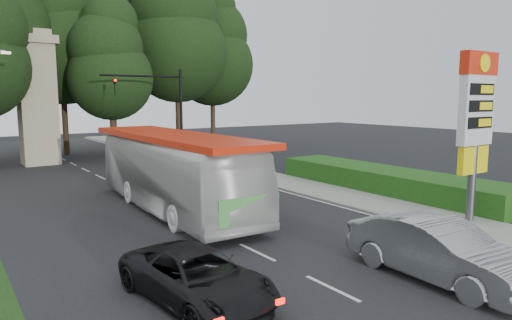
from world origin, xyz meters
TOP-DOWN VIEW (x-y plane):
  - ground at (0.00, 0.00)m, footprint 120.00×120.00m
  - road_surface at (0.00, 12.00)m, footprint 14.00×80.00m
  - sidewalk_right at (8.50, 12.00)m, footprint 3.00×80.00m
  - hedge at (11.50, 8.00)m, footprint 3.00×14.00m
  - gas_station_pylon at (9.20, 1.99)m, footprint 2.10×0.45m
  - traffic_signal_mast at (5.68, 24.00)m, footprint 6.10×0.35m
  - monument at (-2.00, 30.00)m, footprint 3.00×3.00m
  - tree_center_right at (1.00, 35.00)m, footprint 9.24×9.24m
  - tree_east_near at (6.00, 37.00)m, footprint 8.12×8.12m
  - tree_east_mid at (11.00, 33.00)m, footprint 9.52×9.52m
  - tree_far_east at (16.00, 35.00)m, footprint 8.68×8.68m
  - tree_monument_right at (3.50, 29.50)m, footprint 6.72×6.72m
  - transit_bus at (0.27, 10.92)m, footprint 3.49×12.61m
  - sedan_silver at (2.89, -0.69)m, footprint 1.94×5.32m
  - suv_charcoal at (-3.31, 1.90)m, footprint 2.75×4.96m

SIDE VIEW (x-z plane):
  - ground at x=0.00m, z-range 0.00..0.00m
  - road_surface at x=0.00m, z-range 0.00..0.02m
  - sidewalk_right at x=8.50m, z-range 0.00..0.12m
  - hedge at x=11.50m, z-range 0.00..1.20m
  - suv_charcoal at x=-3.31m, z-range 0.00..1.31m
  - sedan_silver at x=2.89m, z-range 0.00..1.74m
  - transit_bus at x=0.27m, z-range 0.00..3.48m
  - gas_station_pylon at x=9.20m, z-range 1.02..7.87m
  - traffic_signal_mast at x=5.68m, z-range 1.07..8.27m
  - monument at x=-2.00m, z-range 0.08..10.13m
  - tree_monument_right at x=3.50m, z-range 1.41..14.61m
  - tree_east_near at x=6.00m, z-range 1.71..17.66m
  - tree_far_east at x=16.00m, z-range 1.83..18.88m
  - tree_center_right at x=1.00m, z-range 1.94..20.09m
  - tree_east_mid at x=11.00m, z-range 2.00..20.70m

